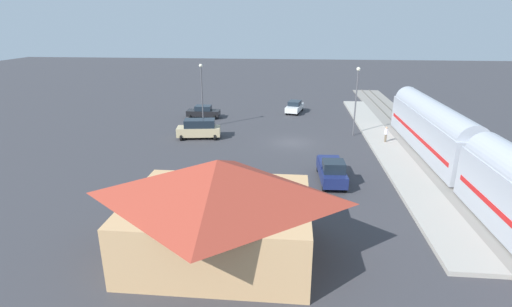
{
  "coord_description": "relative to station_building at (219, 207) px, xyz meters",
  "views": [
    {
      "loc": [
        0.12,
        41.06,
        12.8
      ],
      "look_at": [
        3.33,
        6.92,
        1.0
      ],
      "focal_mm": 27.05,
      "sensor_mm": 36.0,
      "label": 1
    }
  ],
  "objects": [
    {
      "name": "light_pole_lot_center",
      "position": [
        7.2,
        -27.5,
        1.96
      ],
      "size": [
        0.44,
        0.44,
        7.93
      ],
      "color": "#515156",
      "rests_on": "ground"
    },
    {
      "name": "platform",
      "position": [
        -14.0,
        -22.0,
        -2.86
      ],
      "size": [
        3.2,
        46.0,
        0.3
      ],
      "color": "#A8A399",
      "rests_on": "ground"
    },
    {
      "name": "station_building",
      "position": [
        0.0,
        0.0,
        0.0
      ],
      "size": [
        10.86,
        8.62,
        5.79
      ],
      "color": "tan",
      "rests_on": "ground"
    },
    {
      "name": "suv_tan",
      "position": [
        6.61,
        -22.79,
        -1.87
      ],
      "size": [
        5.13,
        2.91,
        2.22
      ],
      "color": "#C6B284",
      "rests_on": "ground"
    },
    {
      "name": "railway_track",
      "position": [
        -18.0,
        -22.0,
        -2.92
      ],
      "size": [
        4.8,
        70.0,
        0.3
      ],
      "color": "gray",
      "rests_on": "ground"
    },
    {
      "name": "sedan_white",
      "position": [
        -4.31,
        -37.04,
        -2.14
      ],
      "size": [
        2.81,
        4.8,
        1.74
      ],
      "color": "white",
      "rests_on": "ground"
    },
    {
      "name": "light_pole_near_platform",
      "position": [
        -11.2,
        -25.59,
        1.97
      ],
      "size": [
        0.44,
        0.44,
        7.94
      ],
      "color": "#515156",
      "rests_on": "ground"
    },
    {
      "name": "sedan_black",
      "position": [
        8.33,
        -32.53,
        -2.14
      ],
      "size": [
        4.52,
        2.31,
        1.74
      ],
      "color": "black",
      "rests_on": "ground"
    },
    {
      "name": "pickup_navy",
      "position": [
        -7.37,
        -11.34,
        -1.99
      ],
      "size": [
        2.2,
        5.48,
        2.14
      ],
      "color": "navy",
      "rests_on": "ground"
    },
    {
      "name": "ground_plane",
      "position": [
        -4.0,
        -22.0,
        -3.01
      ],
      "size": [
        200.0,
        200.0,
        0.0
      ],
      "primitive_type": "plane",
      "color": "#38383D"
    },
    {
      "name": "pedestrian_on_platform",
      "position": [
        -14.19,
        -22.37,
        -1.73
      ],
      "size": [
        0.36,
        0.36,
        1.71
      ],
      "color": "brown",
      "rests_on": "platform"
    }
  ]
}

